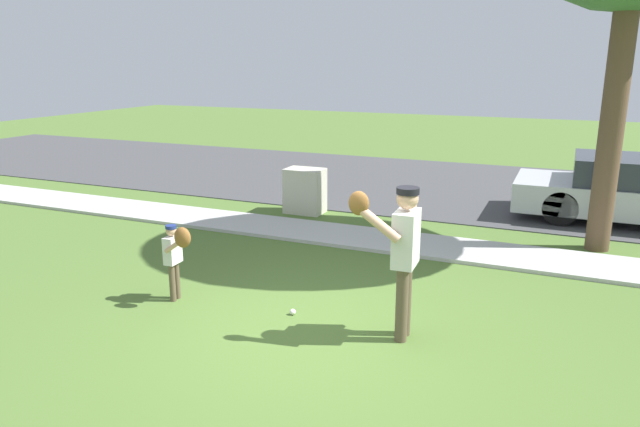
{
  "coord_description": "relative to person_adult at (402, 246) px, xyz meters",
  "views": [
    {
      "loc": [
        2.45,
        -5.51,
        3.0
      ],
      "look_at": [
        -0.55,
        1.45,
        1.0
      ],
      "focal_mm": 32.72,
      "sensor_mm": 36.0,
      "label": 1
    }
  ],
  "objects": [
    {
      "name": "ground_plane",
      "position": [
        -0.9,
        3.21,
        -1.07
      ],
      "size": [
        48.0,
        48.0,
        0.0
      ],
      "primitive_type": "plane",
      "color": "#4C6B2D"
    },
    {
      "name": "person_child",
      "position": [
        -2.87,
        -0.14,
        -0.39
      ],
      "size": [
        0.46,
        0.39,
        1.04
      ],
      "rotation": [
        0.0,
        0.0,
        0.04
      ],
      "color": "brown",
      "rests_on": "ground"
    },
    {
      "name": "baseball",
      "position": [
        -1.34,
        0.07,
        -1.03
      ],
      "size": [
        0.07,
        0.07,
        0.07
      ],
      "primitive_type": "sphere",
      "color": "white",
      "rests_on": "ground"
    },
    {
      "name": "person_adult",
      "position": [
        0.0,
        0.0,
        0.0
      ],
      "size": [
        0.68,
        0.65,
        1.71
      ],
      "rotation": [
        0.0,
        0.0,
        -3.1
      ],
      "color": "brown",
      "rests_on": "ground"
    },
    {
      "name": "road_surface",
      "position": [
        -0.9,
        8.31,
        -1.06
      ],
      "size": [
        36.0,
        6.8,
        0.02
      ],
      "primitive_type": "cube",
      "color": "#424244",
      "rests_on": "ground"
    },
    {
      "name": "utility_cabinet",
      "position": [
        -3.26,
        4.59,
        -0.62
      ],
      "size": [
        0.76,
        0.53,
        0.9
      ],
      "primitive_type": "cube",
      "color": "beige",
      "rests_on": "ground"
    },
    {
      "name": "sidewalk_strip",
      "position": [
        -0.9,
        3.31,
        -1.04
      ],
      "size": [
        36.0,
        1.2,
        0.06
      ],
      "primitive_type": "cube",
      "color": "#B2B2AD",
      "rests_on": "ground"
    }
  ]
}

